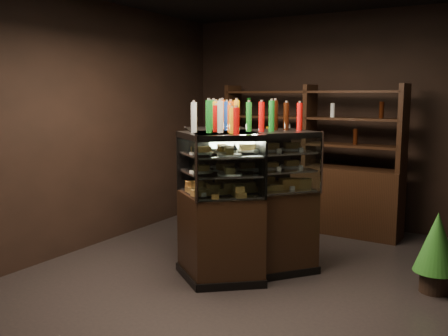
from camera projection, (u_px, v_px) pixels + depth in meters
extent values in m
plane|color=black|center=(279.00, 279.00, 5.07)|extent=(5.00, 5.00, 0.00)
cube|color=black|center=(353.00, 121.00, 6.99)|extent=(5.00, 0.02, 3.00)
cube|color=black|center=(96.00, 160.00, 2.72)|extent=(5.00, 0.02, 3.00)
cube|color=black|center=(93.00, 125.00, 6.10)|extent=(0.02, 5.00, 3.00)
cube|color=black|center=(248.00, 232.00, 5.22)|extent=(1.35, 1.46, 0.87)
cube|color=black|center=(247.00, 268.00, 5.28)|extent=(1.39, 1.50, 0.08)
cube|color=black|center=(248.00, 134.00, 5.07)|extent=(1.35, 1.46, 0.06)
cube|color=silver|center=(248.00, 190.00, 5.16)|extent=(1.28, 1.39, 0.02)
cube|color=silver|center=(248.00, 170.00, 5.13)|extent=(1.28, 1.39, 0.02)
cube|color=silver|center=(248.00, 153.00, 5.10)|extent=(1.28, 1.39, 0.02)
cube|color=white|center=(263.00, 166.00, 4.80)|extent=(0.83, 1.05, 0.62)
cylinder|color=silver|center=(322.00, 162.00, 5.05)|extent=(0.03, 0.03, 0.64)
cylinder|color=silver|center=(197.00, 169.00, 4.57)|extent=(0.03, 0.03, 0.64)
cube|color=black|center=(222.00, 228.00, 5.38)|extent=(1.36, 1.46, 0.87)
cube|color=black|center=(222.00, 263.00, 5.43)|extent=(1.40, 1.50, 0.08)
cube|color=black|center=(221.00, 133.00, 5.23)|extent=(1.36, 1.46, 0.06)
cube|color=silver|center=(222.00, 187.00, 5.31)|extent=(1.29, 1.38, 0.02)
cube|color=silver|center=(221.00, 168.00, 5.28)|extent=(1.29, 1.38, 0.02)
cube|color=silver|center=(221.00, 151.00, 5.26)|extent=(1.29, 1.38, 0.02)
cube|color=white|center=(189.00, 160.00, 5.22)|extent=(0.85, 1.04, 0.62)
cylinder|color=silver|center=(197.00, 169.00, 4.57)|extent=(0.03, 0.03, 0.64)
cylinder|color=silver|center=(185.00, 153.00, 5.87)|extent=(0.03, 0.03, 0.64)
cube|color=gold|center=(197.00, 191.00, 4.92)|extent=(0.18, 0.20, 0.06)
cube|color=gold|center=(213.00, 190.00, 4.98)|extent=(0.18, 0.20, 0.06)
cube|color=gold|center=(228.00, 188.00, 5.03)|extent=(0.18, 0.20, 0.06)
cube|color=gold|center=(242.00, 187.00, 5.09)|extent=(0.18, 0.20, 0.06)
cube|color=gold|center=(256.00, 186.00, 5.15)|extent=(0.18, 0.20, 0.06)
cube|color=gold|center=(270.00, 185.00, 5.21)|extent=(0.18, 0.20, 0.06)
cube|color=gold|center=(284.00, 184.00, 5.27)|extent=(0.18, 0.20, 0.06)
cube|color=gold|center=(297.00, 183.00, 5.32)|extent=(0.18, 0.20, 0.06)
cylinder|color=white|center=(201.00, 171.00, 4.94)|extent=(0.24, 0.24, 0.02)
cube|color=gold|center=(201.00, 168.00, 4.94)|extent=(0.17, 0.19, 0.05)
cylinder|color=white|center=(225.00, 170.00, 5.03)|extent=(0.24, 0.24, 0.02)
cube|color=gold|center=(225.00, 167.00, 5.03)|extent=(0.17, 0.19, 0.05)
cylinder|color=white|center=(248.00, 169.00, 5.13)|extent=(0.24, 0.24, 0.02)
cube|color=gold|center=(248.00, 165.00, 5.12)|extent=(0.17, 0.19, 0.05)
cylinder|color=white|center=(270.00, 167.00, 5.22)|extent=(0.24, 0.24, 0.02)
cube|color=gold|center=(270.00, 164.00, 5.21)|extent=(0.17, 0.19, 0.05)
cylinder|color=white|center=(291.00, 166.00, 5.31)|extent=(0.24, 0.24, 0.02)
cube|color=gold|center=(292.00, 163.00, 5.30)|extent=(0.17, 0.19, 0.05)
cylinder|color=white|center=(201.00, 153.00, 4.92)|extent=(0.24, 0.24, 0.02)
cube|color=gold|center=(201.00, 149.00, 4.91)|extent=(0.17, 0.19, 0.05)
cylinder|color=white|center=(225.00, 152.00, 5.01)|extent=(0.24, 0.24, 0.02)
cube|color=gold|center=(225.00, 148.00, 5.00)|extent=(0.17, 0.19, 0.05)
cylinder|color=white|center=(248.00, 151.00, 5.10)|extent=(0.24, 0.24, 0.02)
cube|color=gold|center=(248.00, 148.00, 5.09)|extent=(0.17, 0.19, 0.05)
cylinder|color=white|center=(270.00, 150.00, 5.19)|extent=(0.24, 0.24, 0.02)
cube|color=gold|center=(270.00, 147.00, 5.19)|extent=(0.17, 0.19, 0.05)
cylinder|color=white|center=(292.00, 149.00, 5.28)|extent=(0.24, 0.24, 0.02)
cube|color=gold|center=(292.00, 146.00, 5.28)|extent=(0.17, 0.19, 0.05)
cube|color=gold|center=(211.00, 176.00, 5.85)|extent=(0.18, 0.20, 0.06)
cube|color=gold|center=(213.00, 178.00, 5.69)|extent=(0.18, 0.20, 0.06)
cube|color=gold|center=(215.00, 180.00, 5.54)|extent=(0.18, 0.20, 0.06)
cube|color=gold|center=(217.00, 183.00, 5.38)|extent=(0.18, 0.20, 0.06)
cube|color=gold|center=(220.00, 185.00, 5.22)|extent=(0.18, 0.20, 0.06)
cube|color=gold|center=(222.00, 188.00, 5.07)|extent=(0.18, 0.20, 0.06)
cube|color=gold|center=(224.00, 191.00, 4.91)|extent=(0.18, 0.20, 0.06)
cube|color=gold|center=(227.00, 194.00, 4.75)|extent=(0.18, 0.20, 0.06)
cylinder|color=white|center=(215.00, 160.00, 5.78)|extent=(0.24, 0.24, 0.02)
cube|color=gold|center=(215.00, 158.00, 5.77)|extent=(0.17, 0.18, 0.05)
cylinder|color=white|center=(218.00, 163.00, 5.53)|extent=(0.24, 0.24, 0.02)
cube|color=gold|center=(218.00, 160.00, 5.52)|extent=(0.17, 0.18, 0.05)
cylinder|color=white|center=(221.00, 167.00, 5.28)|extent=(0.24, 0.24, 0.02)
cube|color=gold|center=(221.00, 163.00, 5.28)|extent=(0.17, 0.18, 0.05)
cylinder|color=white|center=(225.00, 170.00, 5.03)|extent=(0.24, 0.24, 0.02)
cube|color=gold|center=(225.00, 167.00, 5.03)|extent=(0.17, 0.18, 0.05)
cylinder|color=white|center=(229.00, 174.00, 4.79)|extent=(0.24, 0.24, 0.02)
cube|color=gold|center=(229.00, 170.00, 4.78)|extent=(0.17, 0.18, 0.05)
cylinder|color=white|center=(215.00, 145.00, 5.75)|extent=(0.24, 0.24, 0.02)
cube|color=gold|center=(215.00, 142.00, 5.75)|extent=(0.17, 0.18, 0.05)
cylinder|color=white|center=(218.00, 147.00, 5.50)|extent=(0.24, 0.24, 0.02)
cube|color=gold|center=(218.00, 144.00, 5.50)|extent=(0.17, 0.18, 0.05)
cylinder|color=white|center=(221.00, 149.00, 5.25)|extent=(0.24, 0.24, 0.02)
cube|color=gold|center=(221.00, 146.00, 5.25)|extent=(0.17, 0.18, 0.05)
cylinder|color=white|center=(225.00, 152.00, 5.01)|extent=(0.24, 0.24, 0.02)
cube|color=gold|center=(225.00, 148.00, 5.00)|extent=(0.17, 0.18, 0.05)
cylinder|color=white|center=(230.00, 155.00, 4.76)|extent=(0.24, 0.24, 0.02)
cube|color=gold|center=(230.00, 151.00, 4.75)|extent=(0.17, 0.18, 0.05)
cylinder|color=#147223|center=(196.00, 119.00, 4.85)|extent=(0.06, 0.06, 0.28)
cylinder|color=silver|center=(196.00, 103.00, 4.83)|extent=(0.03, 0.03, 0.02)
cylinder|color=#D8590A|center=(207.00, 118.00, 4.89)|extent=(0.06, 0.06, 0.28)
cylinder|color=silver|center=(207.00, 103.00, 4.87)|extent=(0.03, 0.03, 0.02)
cylinder|color=silver|center=(217.00, 118.00, 4.93)|extent=(0.06, 0.06, 0.28)
cylinder|color=silver|center=(217.00, 103.00, 4.91)|extent=(0.03, 0.03, 0.02)
cylinder|color=#0F38B2|center=(228.00, 118.00, 4.97)|extent=(0.06, 0.06, 0.28)
cylinder|color=silver|center=(228.00, 103.00, 4.95)|extent=(0.03, 0.03, 0.02)
cylinder|color=yellow|center=(238.00, 118.00, 5.01)|extent=(0.06, 0.06, 0.28)
cylinder|color=silver|center=(238.00, 103.00, 4.99)|extent=(0.03, 0.03, 0.02)
cylinder|color=black|center=(248.00, 118.00, 5.05)|extent=(0.06, 0.06, 0.28)
cylinder|color=silver|center=(249.00, 103.00, 5.03)|extent=(0.03, 0.03, 0.02)
cylinder|color=#B20C0A|center=(258.00, 118.00, 5.09)|extent=(0.06, 0.06, 0.28)
cylinder|color=silver|center=(259.00, 103.00, 5.07)|extent=(0.03, 0.03, 0.02)
cylinder|color=#147223|center=(268.00, 117.00, 5.13)|extent=(0.06, 0.06, 0.28)
cylinder|color=silver|center=(268.00, 103.00, 5.11)|extent=(0.03, 0.03, 0.02)
cylinder|color=#D8590A|center=(278.00, 117.00, 5.17)|extent=(0.06, 0.06, 0.28)
cylinder|color=silver|center=(278.00, 103.00, 5.15)|extent=(0.03, 0.03, 0.02)
cylinder|color=silver|center=(288.00, 117.00, 5.21)|extent=(0.06, 0.06, 0.28)
cylinder|color=silver|center=(288.00, 103.00, 5.19)|extent=(0.03, 0.03, 0.02)
cylinder|color=#0F38B2|center=(297.00, 117.00, 5.25)|extent=(0.06, 0.06, 0.28)
cylinder|color=silver|center=(297.00, 103.00, 5.23)|extent=(0.03, 0.03, 0.02)
cylinder|color=#147223|center=(214.00, 115.00, 5.75)|extent=(0.06, 0.06, 0.28)
cylinder|color=silver|center=(214.00, 102.00, 5.73)|extent=(0.03, 0.03, 0.02)
cylinder|color=#D8590A|center=(215.00, 115.00, 5.64)|extent=(0.06, 0.06, 0.28)
cylinder|color=silver|center=(215.00, 102.00, 5.62)|extent=(0.03, 0.03, 0.02)
cylinder|color=silver|center=(217.00, 116.00, 5.53)|extent=(0.06, 0.06, 0.28)
cylinder|color=silver|center=(217.00, 102.00, 5.51)|extent=(0.03, 0.03, 0.02)
cylinder|color=#0F38B2|center=(218.00, 116.00, 5.42)|extent=(0.06, 0.06, 0.28)
cylinder|color=silver|center=(218.00, 102.00, 5.40)|extent=(0.03, 0.03, 0.02)
cylinder|color=yellow|center=(220.00, 117.00, 5.32)|extent=(0.06, 0.06, 0.28)
cylinder|color=silver|center=(220.00, 102.00, 5.29)|extent=(0.03, 0.03, 0.02)
cylinder|color=black|center=(221.00, 117.00, 5.21)|extent=(0.06, 0.06, 0.28)
cylinder|color=silver|center=(221.00, 103.00, 5.18)|extent=(0.03, 0.03, 0.02)
cylinder|color=#B20C0A|center=(223.00, 117.00, 5.10)|extent=(0.06, 0.06, 0.28)
cylinder|color=silver|center=(223.00, 103.00, 5.07)|extent=(0.03, 0.03, 0.02)
cylinder|color=#147223|center=(225.00, 118.00, 4.99)|extent=(0.06, 0.06, 0.28)
cylinder|color=silver|center=(225.00, 103.00, 4.97)|extent=(0.03, 0.03, 0.02)
cylinder|color=#D8590A|center=(227.00, 118.00, 4.88)|extent=(0.06, 0.06, 0.28)
cylinder|color=silver|center=(227.00, 103.00, 4.86)|extent=(0.03, 0.03, 0.02)
cylinder|color=silver|center=(229.00, 119.00, 4.77)|extent=(0.06, 0.06, 0.28)
cylinder|color=silver|center=(229.00, 103.00, 4.75)|extent=(0.03, 0.03, 0.02)
cylinder|color=#0F38B2|center=(231.00, 120.00, 4.66)|extent=(0.06, 0.06, 0.28)
cylinder|color=silver|center=(231.00, 103.00, 4.64)|extent=(0.03, 0.03, 0.02)
cylinder|color=black|center=(434.00, 282.00, 4.73)|extent=(0.27, 0.27, 0.21)
cone|color=#1B5A19|center=(437.00, 242.00, 4.67)|extent=(0.41, 0.41, 0.57)
cone|color=#1B5A19|center=(438.00, 223.00, 4.64)|extent=(0.32, 0.32, 0.40)
cube|color=black|center=(308.00, 196.00, 6.99)|extent=(2.57, 0.55, 0.90)
cube|color=black|center=(233.00, 122.00, 7.53)|extent=(0.08, 0.38, 1.10)
cube|color=black|center=(310.00, 125.00, 6.85)|extent=(0.08, 0.38, 1.10)
cube|color=black|center=(403.00, 128.00, 6.18)|extent=(0.08, 0.38, 1.10)
cube|color=black|center=(309.00, 143.00, 6.89)|extent=(2.52, 0.50, 0.03)
cube|color=black|center=(310.00, 118.00, 6.84)|extent=(2.52, 0.50, 0.03)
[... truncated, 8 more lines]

